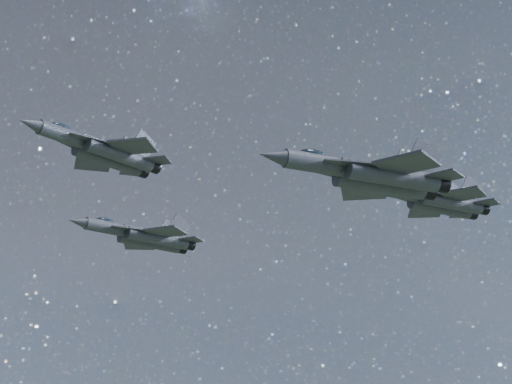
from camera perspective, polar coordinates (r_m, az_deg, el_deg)
jet_lead at (r=85.15m, az=-10.15°, el=2.70°), size 16.49×11.31×4.14m
jet_left at (r=96.53m, az=-7.50°, el=-2.94°), size 15.67×11.15×3.99m
jet_right at (r=79.28m, az=7.72°, el=1.14°), size 19.81×13.62×4.97m
jet_slot at (r=97.93m, az=11.89°, el=-0.58°), size 17.28×12.06×4.35m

